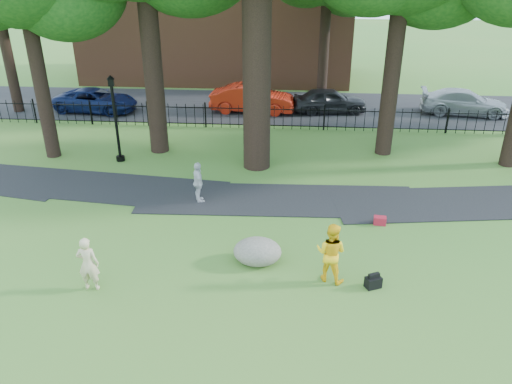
# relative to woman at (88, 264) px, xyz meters

# --- Properties ---
(ground) EXTENTS (120.00, 120.00, 0.00)m
(ground) POSITION_rel_woman_xyz_m (3.72, 1.75, -0.77)
(ground) COLOR #397227
(ground) RESTS_ON ground
(footpath) EXTENTS (36.07, 3.85, 0.03)m
(footpath) POSITION_rel_woman_xyz_m (4.72, 5.65, -0.77)
(footpath) COLOR black
(footpath) RESTS_ON ground
(street) EXTENTS (80.00, 7.00, 0.02)m
(street) POSITION_rel_woman_xyz_m (3.72, 17.75, -0.77)
(street) COLOR black
(street) RESTS_ON ground
(iron_fence) EXTENTS (44.00, 0.04, 1.20)m
(iron_fence) POSITION_rel_woman_xyz_m (3.72, 13.75, -0.17)
(iron_fence) COLOR black
(iron_fence) RESTS_ON ground
(woman) EXTENTS (0.58, 0.40, 1.55)m
(woman) POSITION_rel_woman_xyz_m (0.00, 0.00, 0.00)
(woman) COLOR #C8B68A
(woman) RESTS_ON ground
(man) EXTENTS (1.01, 0.91, 1.71)m
(man) POSITION_rel_woman_xyz_m (6.31, 0.91, 0.08)
(man) COLOR yellow
(man) RESTS_ON ground
(pedestrian) EXTENTS (0.67, 0.96, 1.51)m
(pedestrian) POSITION_rel_woman_xyz_m (1.92, 5.29, -0.02)
(pedestrian) COLOR silver
(pedestrian) RESTS_ON ground
(boulder) EXTENTS (1.39, 1.05, 0.81)m
(boulder) POSITION_rel_woman_xyz_m (4.30, 1.60, -0.37)
(boulder) COLOR #6F665C
(boulder) RESTS_ON ground
(lamppost) EXTENTS (0.36, 0.36, 3.68)m
(lamppost) POSITION_rel_woman_xyz_m (-2.17, 8.93, 1.03)
(lamppost) COLOR black
(lamppost) RESTS_ON ground
(backpack) EXTENTS (0.48, 0.41, 0.31)m
(backpack) POSITION_rel_woman_xyz_m (7.46, 0.63, -0.62)
(backpack) COLOR black
(backpack) RESTS_ON ground
(red_bag) EXTENTS (0.42, 0.29, 0.27)m
(red_bag) POSITION_rel_woman_xyz_m (8.14, 4.12, -0.64)
(red_bag) COLOR maroon
(red_bag) RESTS_ON ground
(red_sedan) EXTENTS (4.74, 1.91, 1.53)m
(red_sedan) POSITION_rel_woman_xyz_m (2.88, 16.65, -0.01)
(red_sedan) COLOR #B31F0D
(red_sedan) RESTS_ON ground
(navy_van) EXTENTS (4.75, 2.57, 1.26)m
(navy_van) POSITION_rel_woman_xyz_m (-5.87, 16.07, -0.14)
(navy_van) COLOR #0D1844
(navy_van) RESTS_ON ground
(grey_car) EXTENTS (4.19, 2.10, 1.37)m
(grey_car) POSITION_rel_woman_xyz_m (7.15, 16.87, -0.09)
(grey_car) COLOR black
(grey_car) RESTS_ON ground
(silver_car) EXTENTS (4.84, 2.46, 1.35)m
(silver_car) POSITION_rel_woman_xyz_m (14.52, 17.15, -0.10)
(silver_car) COLOR #989CA0
(silver_car) RESTS_ON ground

